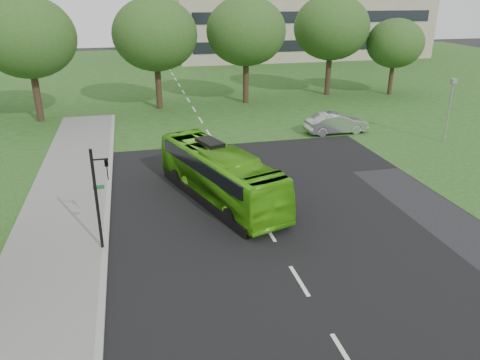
{
  "coord_description": "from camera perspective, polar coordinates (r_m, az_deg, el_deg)",
  "views": [
    {
      "loc": [
        -5.52,
        -15.82,
        10.02
      ],
      "look_at": [
        -0.75,
        4.43,
        1.6
      ],
      "focal_mm": 35.0,
      "sensor_mm": 36.0,
      "label": 1
    }
  ],
  "objects": [
    {
      "name": "bus",
      "position": [
        23.83,
        -2.51,
        0.7
      ],
      "size": [
        5.26,
        9.96,
        2.71
      ],
      "primitive_type": "imported",
      "rotation": [
        0.0,
        0.0,
        0.32
      ],
      "color": "#4DB314",
      "rests_on": "ground"
    },
    {
      "name": "camera_pole",
      "position": [
        35.88,
        24.25,
        8.67
      ],
      "size": [
        0.45,
        0.42,
        4.48
      ],
      "rotation": [
        0.0,
        0.0,
        -0.32
      ],
      "color": "gray",
      "rests_on": "ground"
    },
    {
      "name": "tree_park_b",
      "position": [
        43.07,
        -10.31,
        17.05
      ],
      "size": [
        7.37,
        7.37,
        9.67
      ],
      "color": "black",
      "rests_on": "ground"
    },
    {
      "name": "street_surfaces",
      "position": [
        40.17,
        -5.53,
        7.54
      ],
      "size": [
        120.0,
        120.0,
        0.15
      ],
      "color": "black",
      "rests_on": "ground"
    },
    {
      "name": "traffic_light",
      "position": [
        19.36,
        -16.77,
        -1.48
      ],
      "size": [
        0.71,
        0.18,
        4.43
      ],
      "rotation": [
        0.0,
        0.0,
        -0.04
      ],
      "color": "black",
      "rests_on": "ground"
    },
    {
      "name": "ground",
      "position": [
        19.52,
        5.2,
        -8.95
      ],
      "size": [
        160.0,
        160.0,
        0.0
      ],
      "primitive_type": "plane",
      "color": "black",
      "rests_on": "ground"
    },
    {
      "name": "tree_park_a",
      "position": [
        41.37,
        -24.47,
        15.54
      ],
      "size": [
        7.41,
        7.41,
        9.85
      ],
      "color": "black",
      "rests_on": "ground"
    },
    {
      "name": "tree_park_d",
      "position": [
        49.37,
        11.09,
        17.78
      ],
      "size": [
        7.46,
        7.46,
        9.87
      ],
      "color": "black",
      "rests_on": "ground"
    },
    {
      "name": "tree_park_e",
      "position": [
        51.25,
        18.39,
        15.53
      ],
      "size": [
        5.69,
        5.69,
        7.58
      ],
      "color": "black",
      "rests_on": "ground"
    },
    {
      "name": "tree_park_c",
      "position": [
        44.88,
        0.74,
        17.65
      ],
      "size": [
        7.31,
        7.31,
        9.71
      ],
      "color": "black",
      "rests_on": "ground"
    },
    {
      "name": "sedan",
      "position": [
        36.22,
        11.63,
        6.79
      ],
      "size": [
        4.72,
        1.75,
        1.54
      ],
      "primitive_type": "imported",
      "rotation": [
        0.0,
        0.0,
        1.6
      ],
      "color": "#ACACB1",
      "rests_on": "ground"
    }
  ]
}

